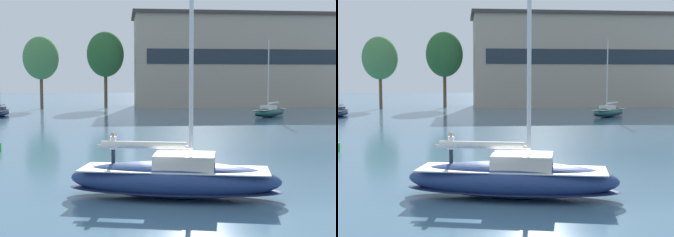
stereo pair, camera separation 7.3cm
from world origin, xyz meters
The scene contains 7 objects.
ground_plane centered at (0.00, 0.00, 0.00)m, with size 400.00×400.00×0.00m, color #42667F.
waterfront_building centered at (22.97, 80.46, 10.18)m, with size 46.38×14.76×20.28m.
tree_shore_left centered at (-5.94, 78.03, 11.30)m, with size 7.84×7.84×16.14m.
tree_shore_center centered at (-18.84, 74.78, 10.32)m, with size 7.16×7.16×14.74m.
sailboat_main centered at (0.02, 0.00, 0.99)m, with size 11.06×5.30×14.65m.
sailboat_moored_mid_channel centered at (20.99, 49.82, 0.83)m, with size 8.06×8.02×12.21m.
sailboat_moored_far_slip centered at (-22.08, 55.08, 0.69)m, with size 2.23×7.42×10.15m.
Camera 2 is at (-2.48, -22.77, 5.81)m, focal length 50.00 mm.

